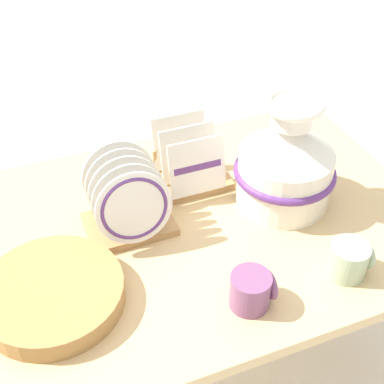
{
  "coord_description": "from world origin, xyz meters",
  "views": [
    {
      "loc": [
        -0.39,
        -0.99,
        1.59
      ],
      "look_at": [
        0.0,
        0.0,
        0.72
      ],
      "focal_mm": 50.0,
      "sensor_mm": 36.0,
      "label": 1
    }
  ],
  "objects": [
    {
      "name": "ground_plane",
      "position": [
        0.0,
        0.0,
        0.0
      ],
      "size": [
        14.0,
        14.0,
        0.0
      ],
      "primitive_type": "plane",
      "color": "silver"
    },
    {
      "name": "display_table",
      "position": [
        0.0,
        0.0,
        0.54
      ],
      "size": [
        1.29,
        0.88,
        0.61
      ],
      "color": "tan",
      "rests_on": "ground_plane"
    },
    {
      "name": "ceramic_vase",
      "position": [
        0.27,
        -0.0,
        0.74
      ],
      "size": [
        0.28,
        0.28,
        0.33
      ],
      "color": "white",
      "rests_on": "display_table"
    },
    {
      "name": "dish_rack_round_plates",
      "position": [
        -0.16,
        0.04,
        0.69
      ],
      "size": [
        0.23,
        0.19,
        0.22
      ],
      "color": "tan",
      "rests_on": "display_table"
    },
    {
      "name": "dish_rack_square_plates",
      "position": [
        0.05,
        0.17,
        0.66
      ],
      "size": [
        0.23,
        0.18,
        0.19
      ],
      "color": "tan",
      "rests_on": "display_table"
    },
    {
      "name": "wicker_charger_stack",
      "position": [
        -0.4,
        -0.13,
        0.63
      ],
      "size": [
        0.33,
        0.33,
        0.05
      ],
      "color": "#AD7F47",
      "rests_on": "display_table"
    },
    {
      "name": "mug_plum_glaze",
      "position": [
        0.03,
        -0.3,
        0.65
      ],
      "size": [
        0.1,
        0.09,
        0.09
      ],
      "color": "#7A4770",
      "rests_on": "display_table"
    },
    {
      "name": "mug_sage_glaze",
      "position": [
        0.29,
        -0.3,
        0.65
      ],
      "size": [
        0.1,
        0.09,
        0.09
      ],
      "color": "#9EB28E",
      "rests_on": "display_table"
    }
  ]
}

